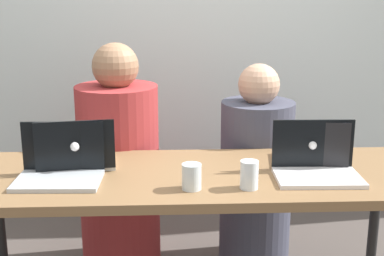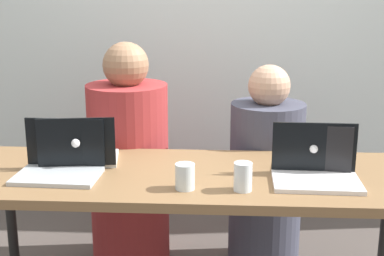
{
  "view_description": "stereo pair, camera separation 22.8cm",
  "coord_description": "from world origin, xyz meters",
  "px_view_note": "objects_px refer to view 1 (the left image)",
  "views": [
    {
      "loc": [
        -0.1,
        -2.14,
        1.47
      ],
      "look_at": [
        0.0,
        0.07,
        0.89
      ],
      "focal_mm": 50.0,
      "sensor_mm": 36.0,
      "label": 1
    },
    {
      "loc": [
        0.13,
        -2.14,
        1.47
      ],
      "look_at": [
        0.0,
        0.07,
        0.89
      ],
      "focal_mm": 50.0,
      "sensor_mm": 36.0,
      "label": 2
    }
  ],
  "objects_px": {
    "laptop_front_right": "(316,165)",
    "person_on_right": "(256,177)",
    "person_on_left": "(119,171)",
    "laptop_back_left": "(76,157)",
    "water_glass_right": "(249,177)",
    "laptop_front_left": "(60,168)",
    "laptop_back_right": "(309,155)",
    "water_glass_center": "(192,178)"
  },
  "relations": [
    {
      "from": "laptop_front_left",
      "to": "water_glass_right",
      "type": "relative_size",
      "value": 3.11
    },
    {
      "from": "laptop_front_left",
      "to": "laptop_back_right",
      "type": "height_order",
      "value": "laptop_front_left"
    },
    {
      "from": "person_on_left",
      "to": "person_on_right",
      "type": "relative_size",
      "value": 1.1
    },
    {
      "from": "water_glass_center",
      "to": "person_on_right",
      "type": "bearing_deg",
      "value": 62.19
    },
    {
      "from": "laptop_front_left",
      "to": "laptop_front_right",
      "type": "height_order",
      "value": "same"
    },
    {
      "from": "person_on_left",
      "to": "laptop_front_left",
      "type": "bearing_deg",
      "value": 74.99
    },
    {
      "from": "person_on_left",
      "to": "laptop_back_right",
      "type": "height_order",
      "value": "person_on_left"
    },
    {
      "from": "person_on_left",
      "to": "laptop_back_right",
      "type": "bearing_deg",
      "value": 156.03
    },
    {
      "from": "person_on_right",
      "to": "laptop_back_left",
      "type": "distance_m",
      "value": 1.01
    },
    {
      "from": "person_on_right",
      "to": "laptop_front_left",
      "type": "distance_m",
      "value": 1.11
    },
    {
      "from": "person_on_right",
      "to": "water_glass_center",
      "type": "bearing_deg",
      "value": 53.41
    },
    {
      "from": "person_on_right",
      "to": "water_glass_center",
      "type": "relative_size",
      "value": 10.74
    },
    {
      "from": "person_on_right",
      "to": "laptop_back_left",
      "type": "xyz_separation_m",
      "value": [
        -0.87,
        -0.44,
        0.27
      ]
    },
    {
      "from": "laptop_back_right",
      "to": "water_glass_center",
      "type": "xyz_separation_m",
      "value": [
        -0.53,
        -0.27,
        -0.0
      ]
    },
    {
      "from": "laptop_back_left",
      "to": "water_glass_center",
      "type": "height_order",
      "value": "laptop_back_left"
    },
    {
      "from": "laptop_back_right",
      "to": "water_glass_right",
      "type": "height_order",
      "value": "laptop_back_right"
    },
    {
      "from": "person_on_right",
      "to": "laptop_back_left",
      "type": "bearing_deg",
      "value": 17.92
    },
    {
      "from": "laptop_back_left",
      "to": "person_on_left",
      "type": "bearing_deg",
      "value": -116.31
    },
    {
      "from": "water_glass_center",
      "to": "laptop_back_left",
      "type": "bearing_deg",
      "value": 150.63
    },
    {
      "from": "laptop_front_right",
      "to": "water_glass_right",
      "type": "height_order",
      "value": "laptop_front_right"
    },
    {
      "from": "laptop_front_right",
      "to": "laptop_back_left",
      "type": "bearing_deg",
      "value": 172.79
    },
    {
      "from": "person_on_left",
      "to": "laptop_front_left",
      "type": "xyz_separation_m",
      "value": [
        -0.18,
        -0.58,
        0.22
      ]
    },
    {
      "from": "laptop_back_left",
      "to": "water_glass_right",
      "type": "xyz_separation_m",
      "value": [
        0.72,
        -0.28,
        -0.0
      ]
    },
    {
      "from": "laptop_back_left",
      "to": "water_glass_center",
      "type": "relative_size",
      "value": 3.54
    },
    {
      "from": "laptop_front_right",
      "to": "person_on_right",
      "type": "bearing_deg",
      "value": 105.59
    },
    {
      "from": "water_glass_center",
      "to": "water_glass_right",
      "type": "height_order",
      "value": "water_glass_right"
    },
    {
      "from": "laptop_back_right",
      "to": "person_on_right",
      "type": "bearing_deg",
      "value": -61.9
    },
    {
      "from": "laptop_front_right",
      "to": "laptop_back_left",
      "type": "distance_m",
      "value": 1.03
    },
    {
      "from": "person_on_left",
      "to": "laptop_front_right",
      "type": "relative_size",
      "value": 3.42
    },
    {
      "from": "laptop_back_left",
      "to": "laptop_front_left",
      "type": "bearing_deg",
      "value": 65.46
    },
    {
      "from": "person_on_left",
      "to": "laptop_front_right",
      "type": "height_order",
      "value": "person_on_left"
    },
    {
      "from": "laptop_back_left",
      "to": "person_on_right",
      "type": "bearing_deg",
      "value": -161.66
    },
    {
      "from": "person_on_left",
      "to": "laptop_front_left",
      "type": "distance_m",
      "value": 0.65
    },
    {
      "from": "person_on_left",
      "to": "laptop_front_right",
      "type": "xyz_separation_m",
      "value": [
        0.87,
        -0.59,
        0.22
      ]
    },
    {
      "from": "person_on_left",
      "to": "laptop_back_left",
      "type": "distance_m",
      "value": 0.51
    },
    {
      "from": "person_on_right",
      "to": "laptop_back_left",
      "type": "relative_size",
      "value": 3.03
    },
    {
      "from": "person_on_left",
      "to": "water_glass_center",
      "type": "relative_size",
      "value": 11.81
    },
    {
      "from": "laptop_back_left",
      "to": "water_glass_right",
      "type": "distance_m",
      "value": 0.77
    },
    {
      "from": "person_on_left",
      "to": "laptop_back_left",
      "type": "relative_size",
      "value": 3.33
    },
    {
      "from": "laptop_front_left",
      "to": "laptop_front_right",
      "type": "relative_size",
      "value": 0.99
    },
    {
      "from": "laptop_front_left",
      "to": "laptop_back_right",
      "type": "relative_size",
      "value": 1.02
    },
    {
      "from": "laptop_back_right",
      "to": "laptop_back_left",
      "type": "distance_m",
      "value": 1.02
    }
  ]
}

